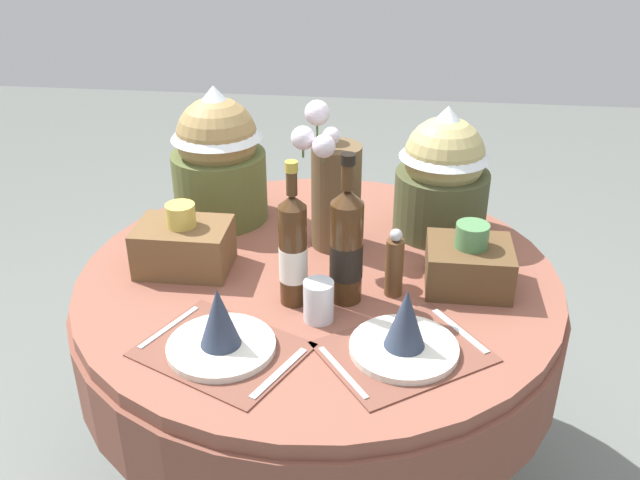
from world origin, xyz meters
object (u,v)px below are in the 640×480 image
at_px(woven_basket_side_left, 184,245).
at_px(flower_vase, 334,188).
at_px(gift_tub_back_left, 218,151).
at_px(gift_tub_back_right, 443,168).
at_px(wine_bottle_centre, 346,246).
at_px(tumbler_near_right, 319,301).
at_px(dining_table, 319,319).
at_px(wine_bottle_left, 293,250).
at_px(pepper_mill, 394,265).
at_px(woven_basket_side_right, 469,263).
at_px(place_setting_right, 405,335).
at_px(place_setting_left, 220,333).

bearing_deg(woven_basket_side_left, flower_vase, 24.96).
relative_size(gift_tub_back_left, gift_tub_back_right, 1.08).
relative_size(wine_bottle_centre, tumbler_near_right, 3.79).
distance_m(dining_table, gift_tub_back_right, 0.55).
bearing_deg(wine_bottle_left, pepper_mill, 14.50).
bearing_deg(woven_basket_side_right, wine_bottle_left, -163.85).
xyz_separation_m(dining_table, tumbler_near_right, (0.03, -0.21, 0.20)).
xyz_separation_m(wine_bottle_centre, tumbler_near_right, (-0.06, -0.10, -0.10)).
relative_size(wine_bottle_centre, gift_tub_back_left, 0.94).
height_order(place_setting_right, woven_basket_side_left, woven_basket_side_left).
bearing_deg(gift_tub_back_left, flower_vase, -21.29).
distance_m(dining_table, place_setting_left, 0.44).
distance_m(dining_table, flower_vase, 0.36).
relative_size(flower_vase, gift_tub_back_right, 1.07).
bearing_deg(gift_tub_back_right, wine_bottle_centre, -120.98).
relative_size(wine_bottle_centre, gift_tub_back_right, 1.01).
xyz_separation_m(wine_bottle_centre, pepper_mill, (0.12, 0.04, -0.06)).
xyz_separation_m(gift_tub_back_right, woven_basket_side_right, (0.06, -0.30, -0.13)).
height_order(dining_table, gift_tub_back_right, gift_tub_back_right).
bearing_deg(place_setting_right, wine_bottle_centre, 125.76).
bearing_deg(gift_tub_back_left, pepper_mill, -35.57).
relative_size(dining_table, flower_vase, 3.19).
distance_m(gift_tub_back_right, woven_basket_side_right, 0.33).
xyz_separation_m(flower_vase, tumbler_near_right, (0.00, -0.37, -0.12)).
xyz_separation_m(wine_bottle_left, woven_basket_side_left, (-0.31, 0.13, -0.07)).
relative_size(tumbler_near_right, gift_tub_back_right, 0.27).
xyz_separation_m(dining_table, woven_basket_side_right, (0.38, -0.02, 0.21)).
relative_size(pepper_mill, gift_tub_back_right, 0.48).
height_order(place_setting_right, wine_bottle_centre, wine_bottle_centre).
bearing_deg(place_setting_left, tumbler_near_right, 36.80).
height_order(wine_bottle_left, woven_basket_side_right, wine_bottle_left).
xyz_separation_m(place_setting_left, wine_bottle_centre, (0.25, 0.24, 0.10)).
xyz_separation_m(wine_bottle_centre, gift_tub_back_right, (0.24, 0.40, 0.05)).
bearing_deg(pepper_mill, flower_vase, 126.04).
bearing_deg(tumbler_near_right, place_setting_left, -143.20).
bearing_deg(place_setting_right, gift_tub_back_right, 81.26).
height_order(wine_bottle_centre, pepper_mill, wine_bottle_centre).
distance_m(flower_vase, wine_bottle_centre, 0.28).
bearing_deg(wine_bottle_left, place_setting_right, -33.15).
bearing_deg(wine_bottle_left, wine_bottle_centre, 11.84).
bearing_deg(woven_basket_side_left, pepper_mill, -6.68).
bearing_deg(place_setting_left, wine_bottle_centre, 43.90).
height_order(flower_vase, wine_bottle_left, flower_vase).
height_order(place_setting_left, flower_vase, flower_vase).
bearing_deg(woven_basket_side_left, wine_bottle_left, -22.22).
relative_size(dining_table, woven_basket_side_right, 6.07).
xyz_separation_m(place_setting_right, gift_tub_back_left, (-0.56, 0.61, 0.17)).
relative_size(wine_bottle_left, gift_tub_back_right, 0.98).
bearing_deg(woven_basket_side_left, woven_basket_side_right, -0.26).
bearing_deg(flower_vase, woven_basket_side_right, -26.35).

